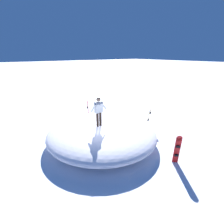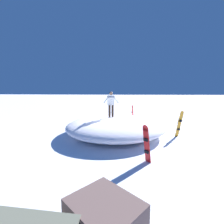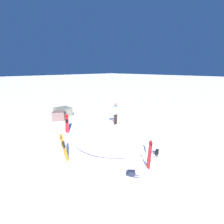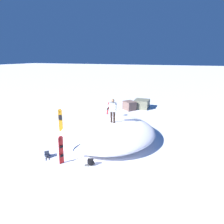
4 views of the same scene
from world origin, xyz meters
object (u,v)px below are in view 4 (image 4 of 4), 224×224
object	(u,v)px
backpack_far	(47,154)
snowboarder_standing	(113,109)
snowboard_primary_upright	(61,149)
snowboard_tertiary_upright	(60,120)
backpack_near	(91,162)
snowboard_secondary_upright	(108,110)

from	to	relation	value
backpack_far	snowboarder_standing	bearing A→B (deg)	143.88
snowboard_primary_upright	snowboarder_standing	bearing A→B (deg)	159.65
snowboard_tertiary_upright	backpack_near	size ratio (longest dim) A/B	3.01
snowboarder_standing	snowboard_secondary_upright	size ratio (longest dim) A/B	1.05
backpack_near	backpack_far	world-z (taller)	backpack_near
snowboarder_standing	backpack_near	distance (m)	4.06
snowboard_primary_upright	snowboard_tertiary_upright	size ratio (longest dim) A/B	0.97
snowboard_primary_upright	backpack_near	distance (m)	1.72
snowboarder_standing	backpack_far	bearing A→B (deg)	-36.12
snowboard_tertiary_upright	backpack_near	world-z (taller)	snowboard_tertiary_upright
snowboard_secondary_upright	snowboarder_standing	bearing A→B (deg)	26.65
snowboarder_standing	snowboard_primary_upright	bearing A→B (deg)	-20.35
snowboarder_standing	snowboard_primary_upright	distance (m)	4.39
snowboard_secondary_upright	backpack_far	world-z (taller)	snowboard_secondary_upright
backpack_near	backpack_far	bearing A→B (deg)	-87.31
snowboard_secondary_upright	backpack_far	xyz separation A→B (m)	(7.53, -0.76, -0.66)
snowboard_primary_upright	snowboard_tertiary_upright	world-z (taller)	snowboard_tertiary_upright
snowboard_tertiary_upright	backpack_near	bearing A→B (deg)	51.46
snowboard_secondary_upright	backpack_far	size ratio (longest dim) A/B	2.61
snowboard_secondary_upright	backpack_far	bearing A→B (deg)	-5.73
snowboarder_standing	backpack_near	size ratio (longest dim) A/B	2.95
snowboarder_standing	snowboard_secondary_upright	distance (m)	4.51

